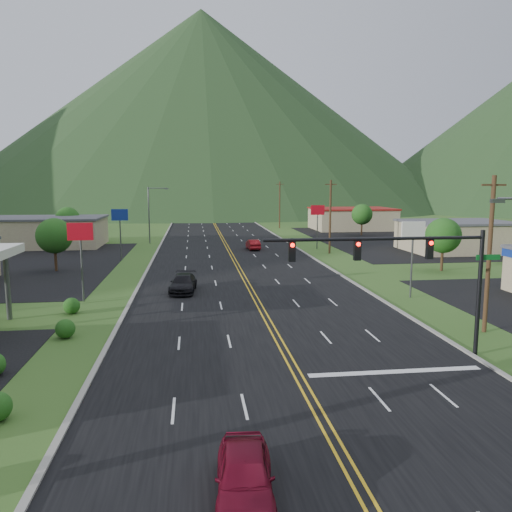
{
  "coord_description": "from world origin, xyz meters",
  "views": [
    {
      "loc": [
        -5.04,
        -11.07,
        9.46
      ],
      "look_at": [
        -0.74,
        22.93,
        4.5
      ],
      "focal_mm": 35.0,
      "sensor_mm": 36.0,
      "label": 1
    }
  ],
  "objects": [
    {
      "name": "traffic_signal",
      "position": [
        6.48,
        14.0,
        5.33
      ],
      "size": [
        13.1,
        0.43,
        7.0
      ],
      "color": "black",
      "rests_on": "ground"
    },
    {
      "name": "streetlight_west",
      "position": [
        -11.68,
        70.0,
        5.18
      ],
      "size": [
        3.28,
        0.25,
        9.0
      ],
      "color": "#59595E",
      "rests_on": "ground"
    },
    {
      "name": "building_west_far",
      "position": [
        -28.0,
        68.0,
        2.26
      ],
      "size": [
        18.4,
        11.4,
        4.5
      ],
      "color": "tan",
      "rests_on": "ground"
    },
    {
      "name": "building_east_mid",
      "position": [
        32.0,
        55.0,
        2.16
      ],
      "size": [
        14.4,
        11.4,
        4.3
      ],
      "color": "tan",
      "rests_on": "ground"
    },
    {
      "name": "building_east_far",
      "position": [
        28.0,
        90.0,
        2.26
      ],
      "size": [
        16.4,
        12.4,
        4.5
      ],
      "color": "tan",
      "rests_on": "ground"
    },
    {
      "name": "pole_sign_west_a",
      "position": [
        -14.0,
        30.0,
        5.05
      ],
      "size": [
        2.0,
        0.18,
        6.4
      ],
      "color": "#59595E",
      "rests_on": "ground"
    },
    {
      "name": "pole_sign_west_b",
      "position": [
        -14.0,
        52.0,
        5.05
      ],
      "size": [
        2.0,
        0.18,
        6.4
      ],
      "color": "#59595E",
      "rests_on": "ground"
    },
    {
      "name": "pole_sign_east_a",
      "position": [
        13.0,
        28.0,
        5.05
      ],
      "size": [
        2.0,
        0.18,
        6.4
      ],
      "color": "#59595E",
      "rests_on": "ground"
    },
    {
      "name": "pole_sign_east_b",
      "position": [
        13.0,
        60.0,
        5.05
      ],
      "size": [
        2.0,
        0.18,
        6.4
      ],
      "color": "#59595E",
      "rests_on": "ground"
    },
    {
      "name": "tree_west_a",
      "position": [
        -20.0,
        45.0,
        3.89
      ],
      "size": [
        3.84,
        3.84,
        5.82
      ],
      "color": "#382314",
      "rests_on": "ground"
    },
    {
      "name": "tree_west_b",
      "position": [
        -25.0,
        72.0,
        3.89
      ],
      "size": [
        3.84,
        3.84,
        5.82
      ],
      "color": "#382314",
      "rests_on": "ground"
    },
    {
      "name": "tree_east_a",
      "position": [
        22.0,
        40.0,
        3.89
      ],
      "size": [
        3.84,
        3.84,
        5.82
      ],
      "color": "#382314",
      "rests_on": "ground"
    },
    {
      "name": "tree_east_b",
      "position": [
        26.0,
        78.0,
        3.89
      ],
      "size": [
        3.84,
        3.84,
        5.82
      ],
      "color": "#382314",
      "rests_on": "ground"
    },
    {
      "name": "utility_pole_a",
      "position": [
        13.5,
        18.0,
        5.13
      ],
      "size": [
        1.6,
        0.28,
        10.0
      ],
      "color": "#382314",
      "rests_on": "ground"
    },
    {
      "name": "utility_pole_b",
      "position": [
        13.5,
        55.0,
        5.13
      ],
      "size": [
        1.6,
        0.28,
        10.0
      ],
      "color": "#382314",
      "rests_on": "ground"
    },
    {
      "name": "utility_pole_c",
      "position": [
        13.5,
        95.0,
        5.13
      ],
      "size": [
        1.6,
        0.28,
        10.0
      ],
      "color": "#382314",
      "rests_on": "ground"
    },
    {
      "name": "utility_pole_d",
      "position": [
        13.5,
        135.0,
        5.13
      ],
      "size": [
        1.6,
        0.28,
        10.0
      ],
      "color": "#382314",
      "rests_on": "ground"
    },
    {
      "name": "mountain_n",
      "position": [
        0.0,
        220.0,
        42.5
      ],
      "size": [
        220.0,
        220.0,
        85.0
      ],
      "primitive_type": "cone",
      "color": "black",
      "rests_on": "ground"
    },
    {
      "name": "car_red_near",
      "position": [
        -3.64,
        2.73,
        0.74
      ],
      "size": [
        2.08,
        4.47,
        1.48
      ],
      "primitive_type": "imported",
      "rotation": [
        0.0,
        0.0,
        -0.08
      ],
      "color": "maroon",
      "rests_on": "ground"
    },
    {
      "name": "car_dark_mid",
      "position": [
        -5.99,
        32.47,
        0.75
      ],
      "size": [
        2.58,
        5.37,
        1.51
      ],
      "primitive_type": "imported",
      "rotation": [
        0.0,
        0.0,
        -0.09
      ],
      "color": "black",
      "rests_on": "ground"
    },
    {
      "name": "car_red_far",
      "position": [
        3.54,
        60.2,
        0.72
      ],
      "size": [
        1.78,
        4.47,
        1.45
      ],
      "primitive_type": "imported",
      "rotation": [
        0.0,
        0.0,
        3.2
      ],
      "color": "maroon",
      "rests_on": "ground"
    }
  ]
}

